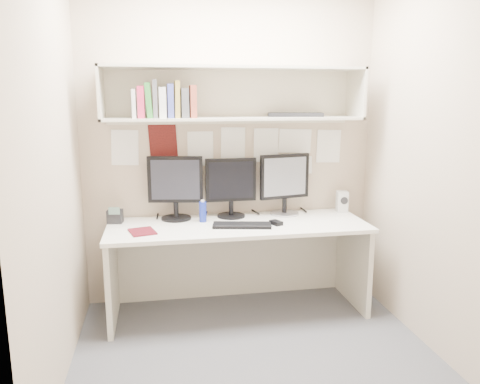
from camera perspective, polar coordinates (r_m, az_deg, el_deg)
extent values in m
cube|color=#4B4B50|center=(3.33, 1.80, -19.00)|extent=(2.40, 2.00, 0.01)
cube|color=tan|center=(3.88, -1.16, 5.68)|extent=(2.40, 0.02, 2.60)
cube|color=tan|center=(1.95, 8.14, -0.18)|extent=(2.40, 0.02, 2.60)
cube|color=tan|center=(2.90, -21.95, 2.90)|extent=(0.02, 2.00, 2.60)
cube|color=tan|center=(3.36, 22.43, 3.94)|extent=(0.02, 2.00, 2.60)
cube|color=white|center=(3.64, -0.23, -4.10)|extent=(2.00, 0.70, 0.03)
cube|color=beige|center=(4.06, -1.04, -7.84)|extent=(1.96, 0.02, 0.70)
cube|color=beige|center=(3.67, -0.69, 8.95)|extent=(2.00, 0.38, 0.02)
cube|color=beige|center=(3.67, -0.70, 14.89)|extent=(2.00, 0.38, 0.02)
cube|color=beige|center=(3.84, -1.15, 11.90)|extent=(2.00, 0.02, 0.40)
cube|color=beige|center=(3.64, -16.60, 11.46)|extent=(0.02, 0.38, 0.40)
cube|color=beige|center=(3.95, 13.91, 11.56)|extent=(0.02, 0.38, 0.40)
cylinder|color=black|center=(3.79, -7.77, -3.18)|extent=(0.24, 0.24, 0.02)
cylinder|color=black|center=(3.78, -7.80, -2.17)|extent=(0.04, 0.04, 0.12)
cube|color=black|center=(3.74, -7.91, 1.52)|extent=(0.44, 0.11, 0.37)
cube|color=black|center=(3.72, -7.89, 1.47)|extent=(0.38, 0.07, 0.32)
cylinder|color=black|center=(3.84, -1.08, -2.91)|extent=(0.23, 0.23, 0.02)
cylinder|color=black|center=(3.82, -1.09, -1.97)|extent=(0.04, 0.04, 0.11)
cube|color=black|center=(3.79, -1.13, 1.49)|extent=(0.41, 0.04, 0.35)
cube|color=black|center=(3.77, -1.08, 1.44)|extent=(0.36, 0.01, 0.30)
cylinder|color=#A5A5AA|center=(3.93, 5.42, -2.61)|extent=(0.24, 0.24, 0.02)
cylinder|color=black|center=(3.91, 5.44, -1.64)|extent=(0.04, 0.04, 0.12)
cube|color=black|center=(3.88, 5.46, 1.92)|extent=(0.43, 0.12, 0.37)
cube|color=#A1A1A5|center=(3.86, 5.54, 1.87)|extent=(0.37, 0.08, 0.31)
cube|color=black|center=(3.55, 0.24, -4.07)|extent=(0.46, 0.24, 0.02)
cube|color=black|center=(3.61, 4.42, -3.76)|extent=(0.10, 0.12, 0.03)
cube|color=beige|center=(4.08, 12.33, -1.14)|extent=(0.10, 0.10, 0.18)
cylinder|color=black|center=(4.03, 12.60, -1.04)|extent=(0.06, 0.02, 0.06)
cylinder|color=navy|center=(3.68, -4.55, -2.43)|extent=(0.06, 0.06, 0.16)
cylinder|color=white|center=(3.66, -4.57, -1.13)|extent=(0.03, 0.03, 0.02)
cube|color=#510D17|center=(3.47, -11.82, -4.75)|extent=(0.22, 0.25, 0.01)
cube|color=black|center=(3.77, -14.99, -2.89)|extent=(0.12, 0.11, 0.10)
cube|color=#4C6659|center=(3.71, -15.10, -2.24)|extent=(0.08, 0.02, 0.06)
cube|color=silver|center=(3.56, -12.78, 10.44)|extent=(0.03, 0.17, 0.21)
cube|color=#BA2245|center=(3.56, -11.98, 10.66)|extent=(0.05, 0.17, 0.23)
cube|color=#267329|center=(3.56, -11.08, 10.88)|extent=(0.04, 0.17, 0.25)
cube|color=#4B494E|center=(3.56, -10.31, 11.09)|extent=(0.03, 0.17, 0.28)
cube|color=beige|center=(3.56, -9.43, 10.69)|extent=(0.05, 0.17, 0.22)
cube|color=#383E8D|center=(3.56, -8.48, 10.90)|extent=(0.04, 0.17, 0.25)
cube|color=olive|center=(3.56, -7.67, 11.11)|extent=(0.03, 0.17, 0.27)
cube|color=#3F3F41|center=(3.57, -6.76, 10.71)|extent=(0.05, 0.17, 0.22)
cube|color=brown|center=(3.57, -5.76, 10.91)|extent=(0.05, 0.17, 0.24)
cube|color=black|center=(3.82, 6.74, 9.36)|extent=(0.46, 0.25, 0.03)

